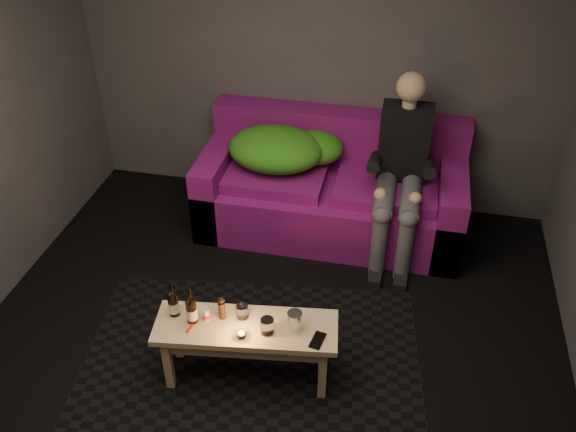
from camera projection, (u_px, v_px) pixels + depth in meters
name	position (u px, v px, depth m)	size (l,w,h in m)	color
floor	(253.00, 385.00, 3.86)	(4.50, 4.50, 0.00)	black
room	(265.00, 118.00, 3.27)	(4.50, 4.50, 4.50)	silver
rug	(251.00, 368.00, 3.96)	(2.21, 1.61, 0.01)	black
sofa	(332.00, 191.00, 5.08)	(2.12, 0.95, 0.91)	#6E0E66
green_blanket	(283.00, 149.00, 4.93)	(0.93, 0.64, 0.32)	#308518
person	(401.00, 167.00, 4.61)	(0.38, 0.88, 1.42)	black
coffee_table	(246.00, 335.00, 3.71)	(1.14, 0.50, 0.45)	#D9B77F
beer_bottle_a	(173.00, 302.00, 3.68)	(0.07, 0.07, 0.26)	black
beer_bottle_b	(191.00, 309.00, 3.63)	(0.07, 0.07, 0.27)	black
salt_shaker	(206.00, 315.00, 3.67)	(0.04, 0.04, 0.09)	silver
pepper_mill	(222.00, 310.00, 3.68)	(0.05, 0.05, 0.12)	black
tumbler_back	(242.00, 311.00, 3.70)	(0.07, 0.07, 0.09)	white
tealight	(241.00, 334.00, 3.58)	(0.06, 0.06, 0.04)	white
tumbler_front	(267.00, 326.00, 3.59)	(0.08, 0.08, 0.10)	white
steel_cup	(295.00, 321.00, 3.61)	(0.09, 0.09, 0.12)	silver
smartphone	(318.00, 340.00, 3.56)	(0.07, 0.14, 0.01)	black
red_lighter	(190.00, 328.00, 3.63)	(0.02, 0.07, 0.01)	red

